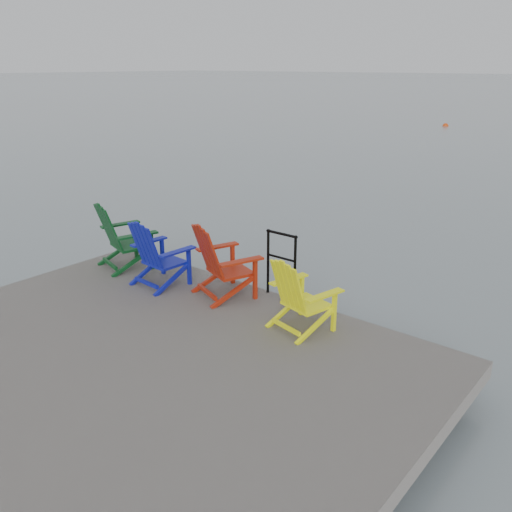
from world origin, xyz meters
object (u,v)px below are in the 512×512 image
Objects in this scene: handrail at (281,258)px; chair_red at (222,260)px; chair_green at (122,235)px; chair_yellow at (300,294)px; buoy_b at (445,126)px; chair_blue at (157,253)px.

chair_red is (-0.63, -0.47, -0.04)m from handrail.
chair_green is 3.27m from chair_yellow.
chair_red is 2.95× the size of buoy_b.
chair_blue is (-1.58, -0.76, -0.06)m from handrail.
chair_green is (-2.54, -0.62, -0.03)m from handrail.
chair_yellow is 2.62× the size of buoy_b.
chair_red is at bearing -173.57° from chair_yellow.
chair_yellow is (3.27, -0.01, -0.06)m from chair_green.
chair_yellow is 28.51m from buoy_b.
chair_blue is 0.95× the size of chair_red.
chair_yellow is at bearing 14.05° from chair_red.
chair_red reaches higher than buoy_b.
handrail is 27.70m from buoy_b.
chair_blue reaches higher than handrail.
chair_green reaches higher than chair_blue.
chair_green is at bearing -154.92° from chair_red.
handrail is 0.95× the size of chair_blue.
handrail is 2.61m from chair_green.
chair_green is at bearing -166.25° from handrail.
chair_green is 2.97× the size of buoy_b.
chair_blue is 1.07× the size of chair_yellow.
chair_yellow is at bearing 16.22° from chair_green.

